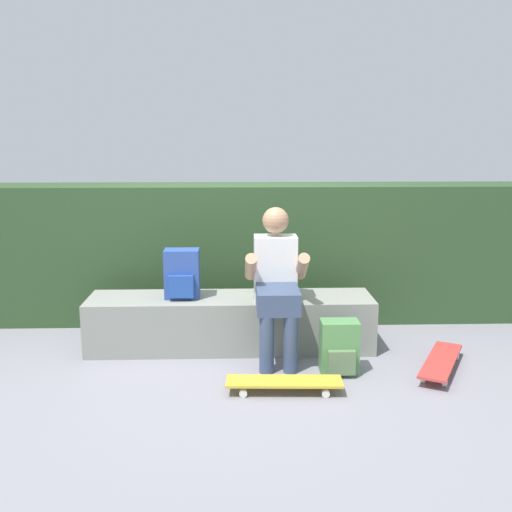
% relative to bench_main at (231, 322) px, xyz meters
% --- Properties ---
extents(ground_plane, '(24.00, 24.00, 0.00)m').
position_rel_bench_main_xyz_m(ground_plane, '(0.00, -0.32, -0.22)').
color(ground_plane, gray).
extents(bench_main, '(2.34, 0.52, 0.44)m').
position_rel_bench_main_xyz_m(bench_main, '(0.00, 0.00, 0.00)').
color(bench_main, gray).
rests_on(bench_main, ground).
extents(person_skater, '(0.49, 0.62, 1.19)m').
position_rel_bench_main_xyz_m(person_skater, '(0.36, -0.22, 0.42)').
color(person_skater, white).
rests_on(person_skater, ground).
extents(skateboard_near_person, '(0.81, 0.23, 0.09)m').
position_rel_bench_main_xyz_m(skateboard_near_person, '(0.38, -0.89, -0.14)').
color(skateboard_near_person, gold).
rests_on(skateboard_near_person, ground).
extents(skateboard_beside_bench, '(0.56, 0.80, 0.09)m').
position_rel_bench_main_xyz_m(skateboard_beside_bench, '(1.59, -0.55, -0.14)').
color(skateboard_beside_bench, '#BC3833').
rests_on(skateboard_beside_bench, ground).
extents(backpack_on_bench, '(0.28, 0.23, 0.40)m').
position_rel_bench_main_xyz_m(backpack_on_bench, '(-0.39, -0.01, 0.41)').
color(backpack_on_bench, '#2D4C99').
rests_on(backpack_on_bench, bench_main).
extents(backpack_on_ground, '(0.28, 0.23, 0.40)m').
position_rel_bench_main_xyz_m(backpack_on_ground, '(0.81, -0.56, -0.03)').
color(backpack_on_ground, '#51894C').
rests_on(backpack_on_ground, ground).
extents(hedge_row, '(6.46, 0.60, 1.29)m').
position_rel_bench_main_xyz_m(hedge_row, '(-0.18, 0.84, 0.43)').
color(hedge_row, '#2A4525').
rests_on(hedge_row, ground).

